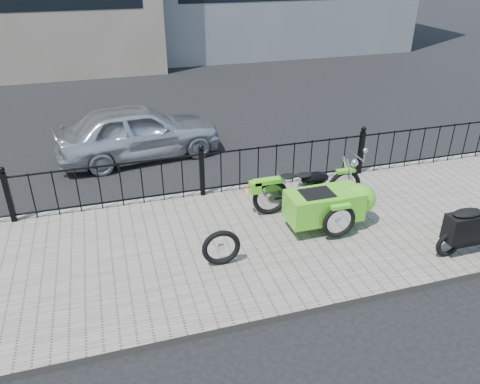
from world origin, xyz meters
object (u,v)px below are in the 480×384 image
object	(u,v)px
scooter	(477,228)
spare_tire	(221,248)
motorcycle_sidecar	(330,200)
sedan_car	(138,131)

from	to	relation	value
scooter	spare_tire	bearing A→B (deg)	168.25
scooter	motorcycle_sidecar	bearing A→B (deg)	141.72
spare_tire	sedan_car	size ratio (longest dim) A/B	0.16
scooter	spare_tire	xyz separation A→B (m)	(-4.01, 0.83, -0.14)
scooter	sedan_car	size ratio (longest dim) A/B	0.44
motorcycle_sidecar	sedan_car	bearing A→B (deg)	123.80
motorcycle_sidecar	sedan_car	distance (m)	5.15
motorcycle_sidecar	sedan_car	size ratio (longest dim) A/B	0.59
spare_tire	sedan_car	bearing A→B (deg)	98.35
scooter	sedan_car	distance (m)	7.46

